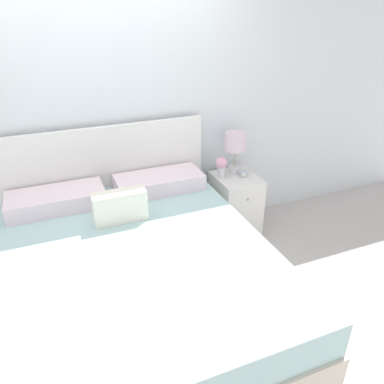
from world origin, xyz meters
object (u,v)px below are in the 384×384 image
object	(u,v)px
flower_vase	(221,166)
alarm_clock	(243,174)
nightstand	(235,204)
bed	(136,278)
table_lamp	(235,145)

from	to	relation	value
flower_vase	alarm_clock	distance (m)	0.24
nightstand	alarm_clock	xyz separation A→B (m)	(0.06, -0.02, 0.34)
nightstand	flower_vase	world-z (taller)	flower_vase
alarm_clock	nightstand	bearing A→B (deg)	162.75
bed	alarm_clock	bearing A→B (deg)	30.18
nightstand	table_lamp	size ratio (longest dim) A/B	1.47
nightstand	flower_vase	bearing A→B (deg)	163.18
alarm_clock	table_lamp	bearing A→B (deg)	108.05
bed	nightstand	bearing A→B (deg)	31.91
nightstand	table_lamp	distance (m)	0.61
table_lamp	flower_vase	distance (m)	0.25
bed	flower_vase	size ratio (longest dim) A/B	10.36
flower_vase	alarm_clock	xyz separation A→B (m)	(0.21, -0.06, -0.10)
table_lamp	flower_vase	xyz separation A→B (m)	(-0.17, -0.05, -0.17)
flower_vase	alarm_clock	bearing A→B (deg)	-16.94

